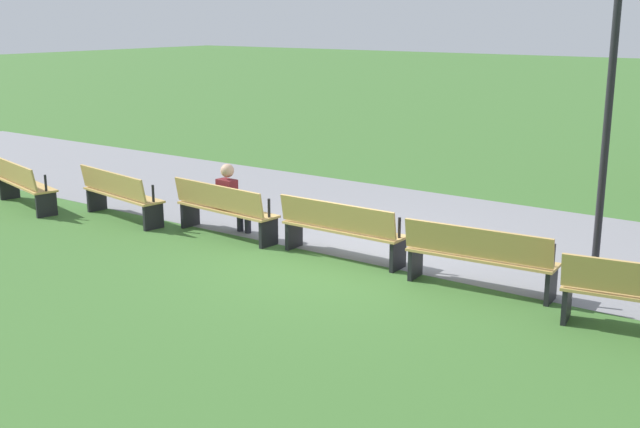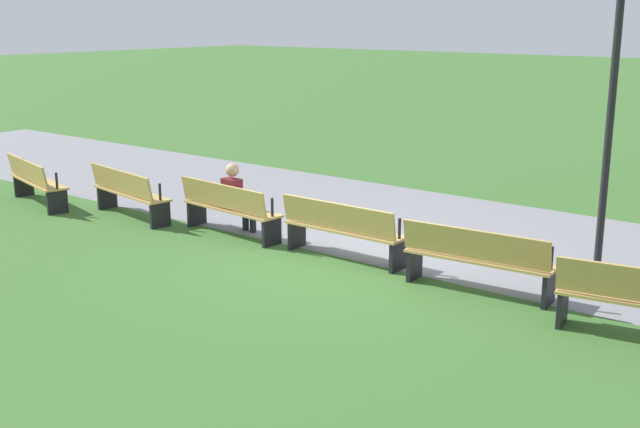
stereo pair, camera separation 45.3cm
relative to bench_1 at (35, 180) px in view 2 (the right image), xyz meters
name	(u,v)px [view 2 (the right image)]	position (x,y,z in m)	size (l,w,h in m)	color
ground_plane	(345,259)	(6.63, 0.88, -0.48)	(120.00, 120.00, 0.00)	#3D6B2D
path_paving	(428,226)	(6.63, 3.26, -0.48)	(32.03, 4.76, 0.01)	gray
bench_1	(35,180)	(0.00, 0.00, 0.00)	(2.03, 0.93, 0.89)	tan
bench_2	(128,192)	(2.18, 0.45, 0.00)	(2.02, 0.78, 0.89)	tan
bench_3	(229,207)	(4.40, 0.72, 0.00)	(2.00, 0.63, 0.89)	tan
bench_4	(342,228)	(6.63, 0.81, 0.00)	(1.97, 0.47, 0.89)	tan
bench_5	(477,258)	(8.85, 0.72, 0.00)	(2.00, 0.63, 0.89)	tan
person_seated	(236,197)	(4.44, 0.86, 0.16)	(0.35, 0.54, 1.20)	maroon
lamp_post	(616,58)	(9.95, 2.03, 2.50)	(0.32, 0.32, 4.32)	black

